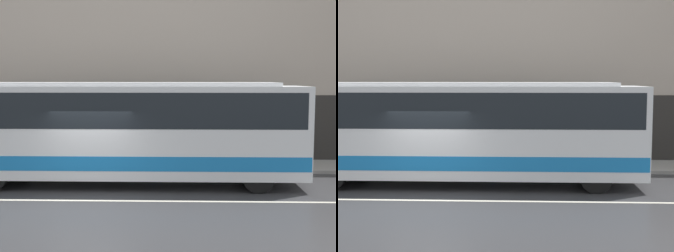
# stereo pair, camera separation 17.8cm
# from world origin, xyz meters

# --- Properties ---
(ground_plane) EXTENTS (60.00, 60.00, 0.00)m
(ground_plane) POSITION_xyz_m (0.00, 0.00, 0.00)
(ground_plane) COLOR #38383A
(sidewalk) EXTENTS (60.00, 2.36, 0.13)m
(sidewalk) POSITION_xyz_m (0.00, 5.18, 0.06)
(sidewalk) COLOR #A09E99
(sidewalk) RESTS_ON ground_plane
(building_facade) EXTENTS (60.00, 0.35, 11.92)m
(building_facade) POSITION_xyz_m (0.00, 6.50, 5.75)
(building_facade) COLOR #B7A899
(building_facade) RESTS_ON ground_plane
(lane_stripe) EXTENTS (54.00, 0.14, 0.01)m
(lane_stripe) POSITION_xyz_m (0.00, 0.00, 0.00)
(lane_stripe) COLOR beige
(lane_stripe) RESTS_ON ground_plane
(transit_bus) EXTENTS (12.24, 2.48, 3.36)m
(transit_bus) POSITION_xyz_m (0.59, 2.15, 1.89)
(transit_bus) COLOR white
(transit_bus) RESTS_ON ground_plane
(pedestrian_waiting) EXTENTS (0.36, 0.36, 1.79)m
(pedestrian_waiting) POSITION_xyz_m (1.63, 5.80, 0.97)
(pedestrian_waiting) COLOR navy
(pedestrian_waiting) RESTS_ON sidewalk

